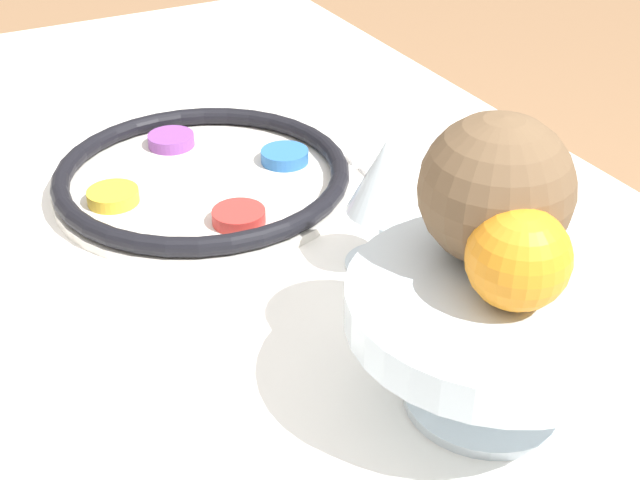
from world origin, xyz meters
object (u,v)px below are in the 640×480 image
Objects in this scene: seder_plate at (202,177)px; wine_glass at (385,181)px; orange_fruit at (518,259)px; coconut at (496,190)px; fruit_stand at (496,315)px.

seder_plate is 0.25m from wine_glass.
wine_glass is at bearing 172.27° from orange_fruit.
orange_fruit is 0.06m from coconut.
seder_plate is 2.82× the size of coconut.
orange_fruit reaches higher than fruit_stand.
wine_glass reaches higher than seder_plate.
coconut is at bearing 154.24° from fruit_stand.
seder_plate is 0.43m from fruit_stand.
wine_glass is 0.22m from orange_fruit.
wine_glass is 0.20m from fruit_stand.
fruit_stand is (0.20, -0.03, -0.01)m from wine_glass.
fruit_stand is at bearing -7.65° from wine_glass.
coconut reaches higher than orange_fruit.
orange_fruit is 0.64× the size of coconut.
coconut is (0.38, 0.09, 0.15)m from seder_plate.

